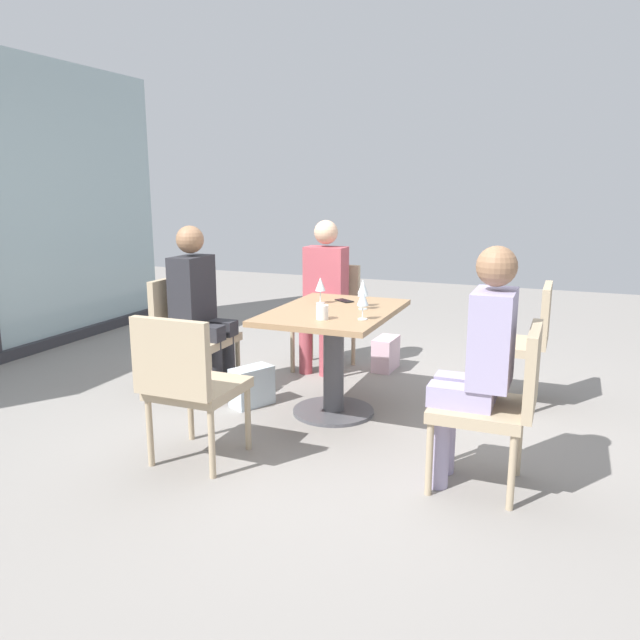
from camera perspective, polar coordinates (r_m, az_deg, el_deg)
ground_plane at (r=4.34m, az=1.24°, el=-8.51°), size 12.00×12.00×0.00m
dining_table_main at (r=4.19m, az=1.27°, el=-1.92°), size 1.11×0.77×0.73m
chair_near_window at (r=4.72m, az=-12.01°, el=-0.78°), size 0.46×0.51×0.87m
chair_far_right at (r=5.31m, az=0.73°, el=0.95°), size 0.50×0.46×0.87m
chair_front_left at (r=3.28m, az=16.11°, el=-6.84°), size 0.46×0.50×0.87m
chair_front_right at (r=4.63m, az=18.02°, el=-1.39°), size 0.46×0.50×0.87m
chair_far_left at (r=3.49m, az=-12.03°, el=-5.44°), size 0.50×0.46×0.87m
person_near_window at (r=4.62m, az=-11.00°, el=1.56°), size 0.34×0.39×1.26m
person_far_right at (r=5.17m, az=0.30°, el=2.94°), size 0.39×0.34×1.26m
person_front_left at (r=3.23m, az=14.40°, el=-3.26°), size 0.34×0.39×1.26m
wine_glass_0 at (r=4.33m, az=0.03°, el=3.26°), size 0.07×0.07×0.18m
wine_glass_1 at (r=4.14m, az=3.98°, el=2.79°), size 0.07×0.07×0.18m
wine_glass_2 at (r=3.82m, az=3.95°, el=1.99°), size 0.07×0.07×0.18m
wine_glass_3 at (r=4.24m, az=3.97°, el=3.02°), size 0.07×0.07×0.18m
coffee_cup at (r=3.83m, az=0.21°, el=0.73°), size 0.08×0.08×0.09m
cell_phone_on_table at (r=4.44m, az=2.25°, el=1.78°), size 0.14×0.16×0.01m
handbag_0 at (r=4.47m, az=-6.28°, el=-6.08°), size 0.34×0.27×0.28m
handbag_1 at (r=5.30m, az=6.06°, el=-3.10°), size 0.31×0.17×0.28m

